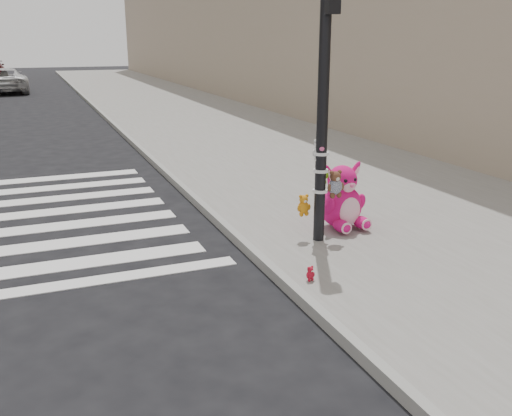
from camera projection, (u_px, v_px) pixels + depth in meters
name	position (u px, v px, depth m)	size (l,w,h in m)	color
ground	(179.00, 337.00, 6.00)	(120.00, 120.00, 0.00)	black
sidewalk_near	(260.00, 143.00, 16.65)	(7.00, 80.00, 0.14)	slate
curb_edge	(142.00, 151.00, 15.43)	(0.12, 80.00, 0.15)	gray
signal_pole	(323.00, 126.00, 8.01)	(0.67, 0.48, 4.00)	black
pink_bunny	(342.00, 201.00, 8.90)	(0.75, 0.82, 1.06)	#DF1272
red_teddy	(310.00, 273.00, 7.02)	(0.13, 0.09, 0.19)	red
car_white_near	(5.00, 80.00, 32.23)	(2.28, 4.94, 1.37)	beige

